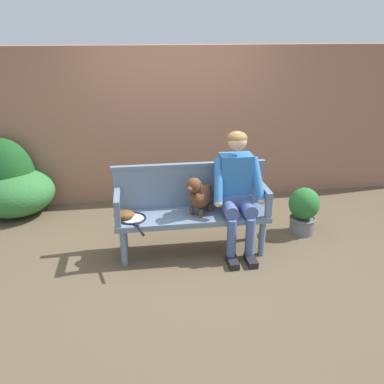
{
  "coord_description": "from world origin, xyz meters",
  "views": [
    {
      "loc": [
        -0.58,
        -3.97,
        2.34
      ],
      "look_at": [
        0.0,
        0.0,
        0.72
      ],
      "focal_mm": 38.46,
      "sensor_mm": 36.0,
      "label": 1
    }
  ],
  "objects_px": {
    "garden_bench": "(192,219)",
    "person_seated": "(237,188)",
    "tennis_racket": "(133,219)",
    "dog_on_bench": "(199,195)",
    "baseball_glove": "(124,215)",
    "potted_plant": "(304,209)"
  },
  "relations": [
    {
      "from": "garden_bench",
      "to": "tennis_racket",
      "type": "height_order",
      "value": "tennis_racket"
    },
    {
      "from": "garden_bench",
      "to": "tennis_racket",
      "type": "bearing_deg",
      "value": -173.53
    },
    {
      "from": "garden_bench",
      "to": "person_seated",
      "type": "distance_m",
      "value": 0.59
    },
    {
      "from": "garden_bench",
      "to": "person_seated",
      "type": "xyz_separation_m",
      "value": [
        0.48,
        -0.01,
        0.33
      ]
    },
    {
      "from": "garden_bench",
      "to": "tennis_racket",
      "type": "xyz_separation_m",
      "value": [
        -0.63,
        -0.07,
        0.07
      ]
    },
    {
      "from": "person_seated",
      "to": "garden_bench",
      "type": "bearing_deg",
      "value": 178.73
    },
    {
      "from": "dog_on_bench",
      "to": "potted_plant",
      "type": "xyz_separation_m",
      "value": [
        1.31,
        0.27,
        -0.38
      ]
    },
    {
      "from": "person_seated",
      "to": "tennis_racket",
      "type": "height_order",
      "value": "person_seated"
    },
    {
      "from": "garden_bench",
      "to": "tennis_racket",
      "type": "relative_size",
      "value": 2.82
    },
    {
      "from": "baseball_glove",
      "to": "dog_on_bench",
      "type": "bearing_deg",
      "value": -6.5
    },
    {
      "from": "baseball_glove",
      "to": "potted_plant",
      "type": "height_order",
      "value": "potted_plant"
    },
    {
      "from": "person_seated",
      "to": "potted_plant",
      "type": "bearing_deg",
      "value": 16.36
    },
    {
      "from": "baseball_glove",
      "to": "tennis_racket",
      "type": "bearing_deg",
      "value": -34.57
    },
    {
      "from": "person_seated",
      "to": "potted_plant",
      "type": "xyz_separation_m",
      "value": [
        0.9,
        0.26,
        -0.43
      ]
    },
    {
      "from": "tennis_racket",
      "to": "baseball_glove",
      "type": "relative_size",
      "value": 2.64
    },
    {
      "from": "tennis_racket",
      "to": "baseball_glove",
      "type": "xyz_separation_m",
      "value": [
        -0.09,
        0.05,
        0.04
      ]
    },
    {
      "from": "person_seated",
      "to": "potted_plant",
      "type": "distance_m",
      "value": 1.03
    },
    {
      "from": "garden_bench",
      "to": "baseball_glove",
      "type": "height_order",
      "value": "baseball_glove"
    },
    {
      "from": "garden_bench",
      "to": "dog_on_bench",
      "type": "bearing_deg",
      "value": -12.97
    },
    {
      "from": "dog_on_bench",
      "to": "baseball_glove",
      "type": "xyz_separation_m",
      "value": [
        -0.79,
        -0.01,
        -0.18
      ]
    },
    {
      "from": "tennis_racket",
      "to": "baseball_glove",
      "type": "bearing_deg",
      "value": 152.44
    },
    {
      "from": "tennis_racket",
      "to": "potted_plant",
      "type": "xyz_separation_m",
      "value": [
        2.01,
        0.33,
        -0.16
      ]
    }
  ]
}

